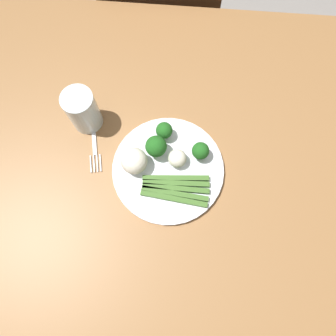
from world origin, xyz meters
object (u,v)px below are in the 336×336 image
plate (168,170)px  broccoli_back (156,148)px  asparagus_bundle (175,189)px  cauliflower_near_fork (134,161)px  dining_table (189,169)px  fork (94,142)px  broccoli_left (201,150)px  chair (162,24)px  cauliflower_edge (177,158)px  water_glass (83,110)px  broccoli_front (164,131)px

plate → broccoli_back: bearing=-50.4°
asparagus_bundle → cauliflower_near_fork: cauliflower_near_fork is taller
dining_table → fork: size_ratio=7.30×
asparagus_bundle → fork: 0.24m
broccoli_left → fork: bearing=-3.0°
chair → cauliflower_edge: bearing=97.6°
asparagus_bundle → water_glass: 0.29m
fork → asparagus_bundle: bearing=51.2°
fork → dining_table: bearing=74.0°
broccoli_left → water_glass: (0.29, -0.07, 0.01)m
broccoli_left → fork: 0.27m
plate → fork: (0.19, -0.06, -0.01)m
plate → broccoli_left: 0.09m
water_glass → broccoli_front: bearing=171.4°
broccoli_left → water_glass: size_ratio=0.44×
broccoli_left → cauliflower_edge: (0.05, 0.02, -0.01)m
broccoli_back → cauliflower_near_fork: (0.05, 0.04, -0.00)m
chair → asparagus_bundle: size_ratio=5.39×
asparagus_bundle → cauliflower_edge: (0.00, -0.07, 0.02)m
dining_table → water_glass: (0.27, -0.08, 0.16)m
plate → cauliflower_edge: (-0.02, -0.02, 0.03)m
chair → broccoli_back: bearing=93.0°
chair → plate: 0.69m
plate → broccoli_back: size_ratio=4.31×
broccoli_left → dining_table: bearing=10.9°
cauliflower_edge → cauliflower_near_fork: bearing=10.1°
dining_table → plate: (0.06, 0.04, 0.11)m
asparagus_bundle → broccoli_back: broccoli_back is taller
plate → water_glass: bearing=-28.3°
broccoli_front → fork: bearing=9.2°
cauliflower_edge → fork: 0.22m
chair → water_glass: (0.14, 0.53, 0.29)m
broccoli_front → broccoli_back: 0.05m
chair → asparagus_bundle: 0.75m
water_glass → broccoli_back: bearing=157.0°
broccoli_front → water_glass: (0.20, -0.03, 0.01)m
chair → broccoli_front: (-0.06, 0.56, 0.27)m
broccoli_front → chair: bearing=-83.9°
dining_table → cauliflower_edge: 0.15m
dining_table → broccoli_front: 0.17m
cauliflower_edge → water_glass: bearing=-22.1°
plate → chair: bearing=-83.3°
dining_table → plate: plate is taller
chair → dining_table: bearing=101.2°
dining_table → broccoli_back: (0.09, 0.00, 0.15)m
broccoli_left → water_glass: bearing=-14.1°
dining_table → broccoli_left: (-0.02, -0.00, 0.15)m
cauliflower_near_fork → cauliflower_edge: (-0.10, -0.02, -0.01)m
broccoli_back → fork: (0.16, -0.02, -0.05)m
broccoli_left → fork: (0.27, -0.01, -0.04)m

